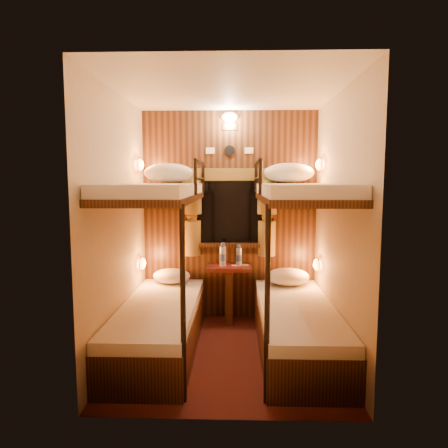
{
  "coord_description": "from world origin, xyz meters",
  "views": [
    {
      "loc": [
        0.08,
        -3.59,
        1.61
      ],
      "look_at": [
        -0.04,
        0.15,
        1.2
      ],
      "focal_mm": 32.0,
      "sensor_mm": 36.0,
      "label": 1
    }
  ],
  "objects_px": {
    "bunk_left": "(159,292)",
    "bottle_right": "(239,257)",
    "table": "(229,286)",
    "bottle_left": "(223,256)",
    "bunk_right": "(297,294)"
  },
  "relations": [
    {
      "from": "bunk_left",
      "to": "bottle_right",
      "type": "relative_size",
      "value": 7.89
    },
    {
      "from": "table",
      "to": "bottle_left",
      "type": "xyz_separation_m",
      "value": [
        -0.07,
        -0.03,
        0.35
      ]
    },
    {
      "from": "bunk_right",
      "to": "bottle_left",
      "type": "xyz_separation_m",
      "value": [
        -0.72,
        0.75,
        0.21
      ]
    },
    {
      "from": "bunk_left",
      "to": "table",
      "type": "xyz_separation_m",
      "value": [
        0.65,
        0.78,
        -0.14
      ]
    },
    {
      "from": "bottle_left",
      "to": "bottle_right",
      "type": "relative_size",
      "value": 1.11
    },
    {
      "from": "bottle_right",
      "to": "bunk_right",
      "type": "bearing_deg",
      "value": -55.61
    },
    {
      "from": "bunk_right",
      "to": "table",
      "type": "distance_m",
      "value": 1.02
    },
    {
      "from": "bottle_left",
      "to": "bottle_right",
      "type": "xyz_separation_m",
      "value": [
        0.18,
        0.03,
        -0.01
      ]
    },
    {
      "from": "bunk_left",
      "to": "bottle_right",
      "type": "distance_m",
      "value": 1.11
    },
    {
      "from": "bottle_left",
      "to": "bottle_right",
      "type": "height_order",
      "value": "bottle_left"
    },
    {
      "from": "bunk_left",
      "to": "bottle_left",
      "type": "xyz_separation_m",
      "value": [
        0.58,
        0.75,
        0.21
      ]
    },
    {
      "from": "table",
      "to": "bottle_left",
      "type": "bearing_deg",
      "value": -157.82
    },
    {
      "from": "bunk_right",
      "to": "table",
      "type": "xyz_separation_m",
      "value": [
        -0.65,
        0.78,
        -0.14
      ]
    },
    {
      "from": "bottle_left",
      "to": "bunk_left",
      "type": "bearing_deg",
      "value": -127.45
    },
    {
      "from": "bunk_right",
      "to": "bunk_left",
      "type": "bearing_deg",
      "value": 180.0
    }
  ]
}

